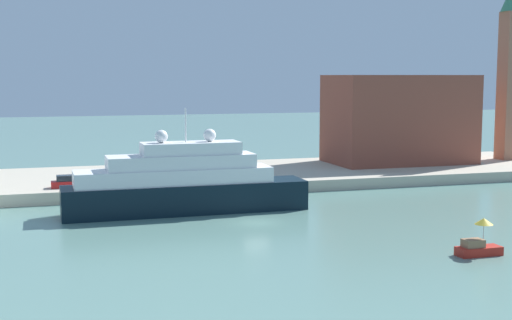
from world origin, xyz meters
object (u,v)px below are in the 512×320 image
Objects in this scene: small_motorboat at (479,244)px; person_figure at (99,181)px; harbor_building at (399,119)px; parked_car at (69,182)px; bell_tower at (510,65)px; mooring_bollard at (262,178)px; large_yacht at (183,184)px.

small_motorboat is 45.16m from person_figure.
parked_car is at bearing -167.83° from harbor_building.
harbor_building is 47.54m from person_figure.
harbor_building reaches higher than small_motorboat.
mooring_bollard is at bearing -166.02° from bell_tower.
harbor_building is at bearing 14.43° from person_figure.
parked_car is at bearing 175.84° from mooring_bollard.
large_yacht is 13.45m from person_figure.
small_motorboat is 51.63m from harbor_building.
large_yacht is at bearing -139.46° from mooring_bollard.
small_motorboat is 0.90× the size of parked_car.
small_motorboat is at bearing -111.08° from harbor_building.
person_figure is (-27.30, 35.95, 1.32)m from small_motorboat.
mooring_bollard is at bearing 40.54° from large_yacht.
mooring_bollard is at bearing -1.54° from person_figure.
mooring_bollard is at bearing -4.16° from parked_car.
mooring_bollard is (19.96, -0.54, -0.46)m from person_figure.
large_yacht is at bearing -53.73° from person_figure.
parked_car is at bearing 129.63° from small_motorboat.
large_yacht reaches higher than small_motorboat.
large_yacht reaches higher than person_figure.
bell_tower is 47.70m from mooring_bollard.
small_motorboat is (19.36, -25.13, -2.11)m from large_yacht.
large_yacht is 6.24× the size of parked_car.
small_motorboat is at bearing -52.79° from person_figure.
large_yacht is at bearing -159.25° from bell_tower.
harbor_building reaches higher than mooring_bollard.
harbor_building is (18.40, 47.71, 7.12)m from small_motorboat.
small_motorboat is 0.14× the size of bell_tower.
parked_car is at bearing 133.51° from large_yacht.
small_motorboat is 61.15m from bell_tower.
bell_tower is at bearing 51.60° from small_motorboat.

